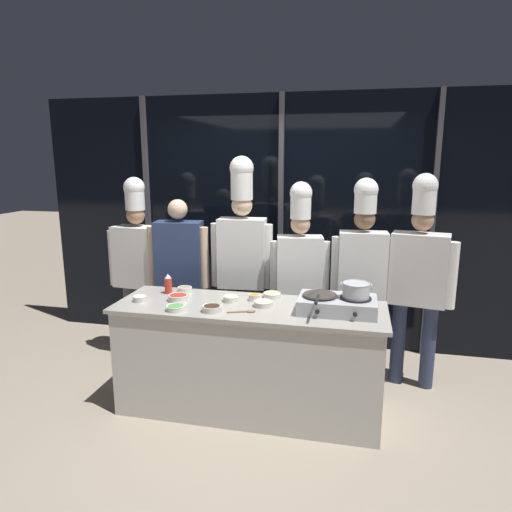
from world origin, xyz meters
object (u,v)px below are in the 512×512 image
object	(u,v)px
prep_bowl_noodles	(231,298)
squeeze_bottle_chili	(168,284)
prep_bowl_chicken	(263,303)
prep_bowl_mushrooms	(185,289)
portable_stove	(337,304)
chef_head	(138,259)
chef_pastry	(362,266)
chef_line	(299,267)
person_guest	(180,267)
prep_bowl_carrots	(254,297)
prep_bowl_garlic	(140,298)
prep_bowl_chili_flakes	(178,297)
prep_bowl_ginger	(272,295)
prep_bowl_scallions	(176,307)
frying_pan	(320,292)
prep_bowl_soy_glaze	(212,308)
stock_pot	(356,290)
chef_sous	(242,250)
serving_spoon_slotted	(247,311)
chef_apprentice	(419,271)

from	to	relation	value
prep_bowl_noodles	squeeze_bottle_chili	bearing A→B (deg)	170.24
prep_bowl_chicken	prep_bowl_mushrooms	bearing A→B (deg)	163.46
portable_stove	prep_bowl_noodles	size ratio (longest dim) A/B	4.67
squeeze_bottle_chili	prep_bowl_chicken	bearing A→B (deg)	-10.54
chef_head	chef_pastry	size ratio (longest dim) A/B	0.99
portable_stove	chef_line	bearing A→B (deg)	118.03
squeeze_bottle_chili	person_guest	xyz separation A→B (m)	(-0.12, 0.55, 0.02)
prep_bowl_carrots	prep_bowl_garlic	bearing A→B (deg)	-165.89
prep_bowl_chicken	prep_bowl_mushrooms	size ratio (longest dim) A/B	1.20
person_guest	chef_line	bearing A→B (deg)	172.57
prep_bowl_mushrooms	prep_bowl_noodles	world-z (taller)	prep_bowl_mushrooms
chef_line	prep_bowl_chili_flakes	bearing A→B (deg)	27.73
portable_stove	chef_pastry	xyz separation A→B (m)	(0.18, 0.74, 0.13)
prep_bowl_mushrooms	prep_bowl_garlic	xyz separation A→B (m)	(-0.27, -0.31, -0.00)
prep_bowl_chicken	prep_bowl_chili_flakes	distance (m)	0.71
prep_bowl_ginger	prep_bowl_mushrooms	bearing A→B (deg)	-178.54
prep_bowl_scallions	chef_line	xyz separation A→B (m)	(0.83, 0.95, 0.14)
frying_pan	prep_bowl_ginger	bearing A→B (deg)	148.35
prep_bowl_soy_glaze	person_guest	bearing A→B (deg)	124.48
squeeze_bottle_chili	prep_bowl_soy_glaze	size ratio (longest dim) A/B	1.13
stock_pot	chef_sous	size ratio (longest dim) A/B	0.11
prep_bowl_mushrooms	chef_head	size ratio (longest dim) A/B	0.07
prep_bowl_ginger	person_guest	bearing A→B (deg)	155.12
prep_bowl_chicken	serving_spoon_slotted	xyz separation A→B (m)	(-0.09, -0.17, -0.02)
prep_bowl_ginger	prep_bowl_chili_flakes	distance (m)	0.78
prep_bowl_chili_flakes	chef_apprentice	distance (m)	2.09
serving_spoon_slotted	chef_head	distance (m)	1.65
prep_bowl_mushrooms	portable_stove	bearing A→B (deg)	-10.01
prep_bowl_soy_glaze	prep_bowl_noodles	bearing A→B (deg)	74.30
prep_bowl_chicken	chef_apprentice	distance (m)	1.44
prep_bowl_mushrooms	chef_line	size ratio (longest dim) A/B	0.07
frying_pan	serving_spoon_slotted	bearing A→B (deg)	-164.27
squeeze_bottle_chili	chef_line	xyz separation A→B (m)	(1.06, 0.54, 0.08)
squeeze_bottle_chili	prep_bowl_ginger	distance (m)	0.90
chef_pastry	prep_bowl_chili_flakes	bearing A→B (deg)	22.95
prep_bowl_noodles	chef_apprentice	bearing A→B (deg)	23.54
squeeze_bottle_chili	person_guest	world-z (taller)	person_guest
prep_bowl_carrots	chef_head	xyz separation A→B (m)	(-1.35, 0.62, 0.12)
prep_bowl_soy_glaze	chef_line	size ratio (longest dim) A/B	0.08
frying_pan	prep_bowl_soy_glaze	size ratio (longest dim) A/B	2.98
portable_stove	prep_bowl_carrots	distance (m)	0.69
chef_pastry	prep_bowl_scallions	bearing A→B (deg)	31.19
prep_bowl_scallions	serving_spoon_slotted	size ratio (longest dim) A/B	0.69
portable_stove	chef_pastry	bearing A→B (deg)	76.20
squeeze_bottle_chili	serving_spoon_slotted	bearing A→B (deg)	-22.97
chef_line	chef_head	bearing A→B (deg)	-12.31
chef_apprentice	squeeze_bottle_chili	bearing A→B (deg)	25.81
chef_line	stock_pot	bearing A→B (deg)	115.25
prep_bowl_chicken	prep_bowl_chili_flakes	size ratio (longest dim) A/B	0.93
squeeze_bottle_chili	prep_bowl_scallions	distance (m)	0.47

